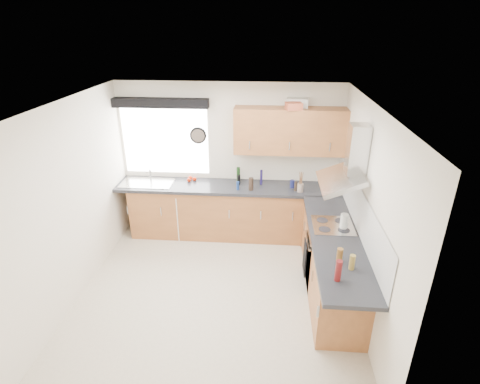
# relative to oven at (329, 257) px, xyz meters

# --- Properties ---
(ground_plane) EXTENTS (3.60, 3.60, 0.00)m
(ground_plane) POSITION_rel_oven_xyz_m (-1.50, -0.30, -0.42)
(ground_plane) COLOR beige
(ceiling) EXTENTS (3.60, 3.60, 0.02)m
(ceiling) POSITION_rel_oven_xyz_m (-1.50, -0.30, 2.08)
(ceiling) COLOR white
(ceiling) RESTS_ON wall_back
(wall_back) EXTENTS (3.60, 0.02, 2.50)m
(wall_back) POSITION_rel_oven_xyz_m (-1.50, 1.50, 0.82)
(wall_back) COLOR silver
(wall_back) RESTS_ON ground_plane
(wall_front) EXTENTS (3.60, 0.02, 2.50)m
(wall_front) POSITION_rel_oven_xyz_m (-1.50, -2.10, 0.82)
(wall_front) COLOR silver
(wall_front) RESTS_ON ground_plane
(wall_left) EXTENTS (0.02, 3.60, 2.50)m
(wall_left) POSITION_rel_oven_xyz_m (-3.30, -0.30, 0.82)
(wall_left) COLOR silver
(wall_left) RESTS_ON ground_plane
(wall_right) EXTENTS (0.02, 3.60, 2.50)m
(wall_right) POSITION_rel_oven_xyz_m (0.30, -0.30, 0.82)
(wall_right) COLOR silver
(wall_right) RESTS_ON ground_plane
(window) EXTENTS (1.40, 0.02, 1.10)m
(window) POSITION_rel_oven_xyz_m (-2.55, 1.49, 1.12)
(window) COLOR silver
(window) RESTS_ON wall_back
(window_blind) EXTENTS (1.50, 0.18, 0.14)m
(window_blind) POSITION_rel_oven_xyz_m (-2.55, 1.40, 1.76)
(window_blind) COLOR black
(window_blind) RESTS_ON wall_back
(splashback) EXTENTS (0.01, 3.00, 0.54)m
(splashback) POSITION_rel_oven_xyz_m (0.29, 0.00, 0.75)
(splashback) COLOR white
(splashback) RESTS_ON wall_right
(base_cab_back) EXTENTS (3.00, 0.58, 0.86)m
(base_cab_back) POSITION_rel_oven_xyz_m (-1.60, 1.21, 0.01)
(base_cab_back) COLOR brown
(base_cab_back) RESTS_ON ground_plane
(base_cab_corner) EXTENTS (0.60, 0.60, 0.86)m
(base_cab_corner) POSITION_rel_oven_xyz_m (0.00, 1.20, 0.01)
(base_cab_corner) COLOR brown
(base_cab_corner) RESTS_ON ground_plane
(base_cab_right) EXTENTS (0.58, 2.10, 0.86)m
(base_cab_right) POSITION_rel_oven_xyz_m (0.01, -0.15, 0.01)
(base_cab_right) COLOR brown
(base_cab_right) RESTS_ON ground_plane
(worktop_back) EXTENTS (3.60, 0.62, 0.05)m
(worktop_back) POSITION_rel_oven_xyz_m (-1.50, 1.20, 0.46)
(worktop_back) COLOR black
(worktop_back) RESTS_ON base_cab_back
(worktop_right) EXTENTS (0.62, 2.42, 0.05)m
(worktop_right) POSITION_rel_oven_xyz_m (0.00, -0.30, 0.46)
(worktop_right) COLOR black
(worktop_right) RESTS_ON base_cab_right
(sink) EXTENTS (0.84, 0.46, 0.10)m
(sink) POSITION_rel_oven_xyz_m (-2.83, 1.20, 0.52)
(sink) COLOR #B1B2B3
(sink) RESTS_ON worktop_back
(oven) EXTENTS (0.56, 0.58, 0.85)m
(oven) POSITION_rel_oven_xyz_m (0.00, 0.00, 0.00)
(oven) COLOR black
(oven) RESTS_ON ground_plane
(hob_plate) EXTENTS (0.52, 0.52, 0.01)m
(hob_plate) POSITION_rel_oven_xyz_m (0.00, 0.00, 0.49)
(hob_plate) COLOR #B1B2B3
(hob_plate) RESTS_ON worktop_right
(extractor_hood) EXTENTS (0.52, 0.78, 0.66)m
(extractor_hood) POSITION_rel_oven_xyz_m (0.10, -0.00, 1.34)
(extractor_hood) COLOR #B1B2B3
(extractor_hood) RESTS_ON wall_right
(upper_cabinets) EXTENTS (1.70, 0.35, 0.70)m
(upper_cabinets) POSITION_rel_oven_xyz_m (-0.55, 1.32, 1.38)
(upper_cabinets) COLOR brown
(upper_cabinets) RESTS_ON wall_back
(washing_machine) EXTENTS (0.62, 0.61, 0.78)m
(washing_machine) POSITION_rel_oven_xyz_m (-2.50, 1.22, -0.04)
(washing_machine) COLOR silver
(washing_machine) RESTS_ON ground_plane
(wall_clock) EXTENTS (0.27, 0.04, 0.27)m
(wall_clock) POSITION_rel_oven_xyz_m (-2.00, 1.46, 1.23)
(wall_clock) COLOR black
(wall_clock) RESTS_ON wall_back
(casserole) EXTENTS (0.34, 0.26, 0.13)m
(casserole) POSITION_rel_oven_xyz_m (-0.45, 1.42, 1.79)
(casserole) COLOR silver
(casserole) RESTS_ON upper_cabinets
(storage_box) EXTENTS (0.26, 0.23, 0.10)m
(storage_box) POSITION_rel_oven_xyz_m (-0.51, 1.22, 1.78)
(storage_box) COLOR #B24F31
(storage_box) RESTS_ON upper_cabinets
(utensil_pot) EXTENTS (0.12, 0.12, 0.13)m
(utensil_pot) POSITION_rel_oven_xyz_m (-0.35, 1.05, 0.55)
(utensil_pot) COLOR gray
(utensil_pot) RESTS_ON worktop_back
(kitchen_roll) EXTENTS (0.12, 0.12, 0.21)m
(kitchen_roll) POSITION_rel_oven_xyz_m (0.12, -0.07, 0.59)
(kitchen_roll) COLOR silver
(kitchen_roll) RESTS_ON worktop_right
(tomato_cluster) EXTENTS (0.17, 0.17, 0.07)m
(tomato_cluster) POSITION_rel_oven_xyz_m (-2.13, 1.35, 0.52)
(tomato_cluster) COLOR #B71C02
(tomato_cluster) RESTS_ON worktop_back
(jar_0) EXTENTS (0.06, 0.06, 0.25)m
(jar_0) POSITION_rel_oven_xyz_m (-1.34, 1.37, 0.61)
(jar_0) COLOR #163312
(jar_0) RESTS_ON worktop_back
(jar_1) EXTENTS (0.05, 0.05, 0.16)m
(jar_1) POSITION_rel_oven_xyz_m (-1.33, 1.26, 0.56)
(jar_1) COLOR black
(jar_1) RESTS_ON worktop_back
(jar_2) EXTENTS (0.07, 0.07, 0.13)m
(jar_2) POSITION_rel_oven_xyz_m (-0.47, 1.20, 0.55)
(jar_2) COLOR #161B4D
(jar_2) RESTS_ON worktop_back
(jar_3) EXTENTS (0.04, 0.04, 0.15)m
(jar_3) POSITION_rel_oven_xyz_m (-0.42, 1.08, 0.56)
(jar_3) COLOR #2E2219
(jar_3) RESTS_ON worktop_back
(jar_4) EXTENTS (0.04, 0.04, 0.25)m
(jar_4) POSITION_rel_oven_xyz_m (-0.96, 1.30, 0.61)
(jar_4) COLOR #1C1447
(jar_4) RESTS_ON worktop_back
(jar_5) EXTENTS (0.08, 0.08, 0.20)m
(jar_5) POSITION_rel_oven_xyz_m (-1.12, 1.06, 0.59)
(jar_5) COLOR black
(jar_5) RESTS_ON worktop_back
(jar_6) EXTENTS (0.04, 0.04, 0.14)m
(jar_6) POSITION_rel_oven_xyz_m (-1.33, 1.05, 0.55)
(jar_6) COLOR navy
(jar_6) RESTS_ON worktop_back
(bottle_0) EXTENTS (0.07, 0.07, 0.16)m
(bottle_0) POSITION_rel_oven_xyz_m (-0.05, -0.78, 0.56)
(bottle_0) COLOR brown
(bottle_0) RESTS_ON worktop_right
(bottle_1) EXTENTS (0.06, 0.06, 0.17)m
(bottle_1) POSITION_rel_oven_xyz_m (0.06, -0.92, 0.57)
(bottle_1) COLOR olive
(bottle_1) RESTS_ON worktop_right
(bottle_2) EXTENTS (0.07, 0.07, 0.24)m
(bottle_2) POSITION_rel_oven_xyz_m (-0.12, -1.13, 0.60)
(bottle_2) COLOR maroon
(bottle_2) RESTS_ON worktop_right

